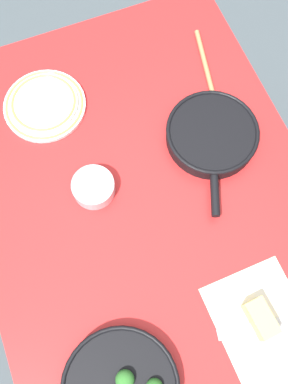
{
  "coord_description": "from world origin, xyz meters",
  "views": [
    {
      "loc": [
        -0.37,
        0.15,
        1.88
      ],
      "look_at": [
        0.0,
        0.0,
        0.75
      ],
      "focal_mm": 40.0,
      "sensor_mm": 36.0,
      "label": 1
    }
  ],
  "objects_px": {
    "wooden_spoon": "(213,94)",
    "cheese_block": "(261,319)",
    "skillet_eggs": "(212,135)",
    "prep_bowl_steel": "(94,187)",
    "dinner_plate_stack": "(44,104)"
  },
  "relations": [
    {
      "from": "dinner_plate_stack",
      "to": "cheese_block",
      "type": "bearing_deg",
      "value": -157.81
    },
    {
      "from": "cheese_block",
      "to": "prep_bowl_steel",
      "type": "xyz_separation_m",
      "value": [
        0.49,
        0.28,
        -0.0
      ]
    },
    {
      "from": "skillet_eggs",
      "to": "wooden_spoon",
      "type": "relative_size",
      "value": 0.96
    },
    {
      "from": "skillet_eggs",
      "to": "cheese_block",
      "type": "distance_m",
      "value": 0.52
    },
    {
      "from": "wooden_spoon",
      "to": "prep_bowl_steel",
      "type": "relative_size",
      "value": 3.26
    },
    {
      "from": "dinner_plate_stack",
      "to": "prep_bowl_steel",
      "type": "xyz_separation_m",
      "value": [
        -0.31,
        -0.05,
        0.01
      ]
    },
    {
      "from": "wooden_spoon",
      "to": "dinner_plate_stack",
      "type": "height_order",
      "value": "dinner_plate_stack"
    },
    {
      "from": "cheese_block",
      "to": "prep_bowl_steel",
      "type": "distance_m",
      "value": 0.56
    },
    {
      "from": "skillet_eggs",
      "to": "wooden_spoon",
      "type": "bearing_deg",
      "value": 175.07
    },
    {
      "from": "skillet_eggs",
      "to": "cheese_block",
      "type": "xyz_separation_m",
      "value": [
        -0.52,
        0.1,
        -0.0
      ]
    },
    {
      "from": "skillet_eggs",
      "to": "cheese_block",
      "type": "height_order",
      "value": "same"
    },
    {
      "from": "dinner_plate_stack",
      "to": "wooden_spoon",
      "type": "bearing_deg",
      "value": -107.21
    },
    {
      "from": "wooden_spoon",
      "to": "cheese_block",
      "type": "bearing_deg",
      "value": -2.6
    },
    {
      "from": "wooden_spoon",
      "to": "dinner_plate_stack",
      "type": "relative_size",
      "value": 1.56
    },
    {
      "from": "skillet_eggs",
      "to": "dinner_plate_stack",
      "type": "height_order",
      "value": "skillet_eggs"
    }
  ]
}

